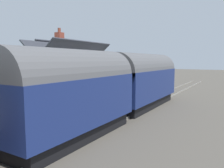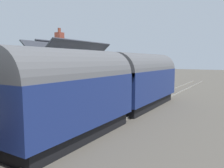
{
  "view_description": "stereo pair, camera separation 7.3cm",
  "coord_description": "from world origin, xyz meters",
  "px_view_note": "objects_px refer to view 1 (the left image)",
  "views": [
    {
      "loc": [
        -15.29,
        -7.95,
        3.8
      ],
      "look_at": [
        0.53,
        1.5,
        1.8
      ],
      "focal_mm": 35.54,
      "sensor_mm": 36.0,
      "label": 1
    },
    {
      "loc": [
        -15.25,
        -8.01,
        3.8
      ],
      "look_at": [
        0.53,
        1.5,
        1.8
      ],
      "focal_mm": 35.54,
      "sensor_mm": 36.0,
      "label": 2
    }
  ],
  "objects_px": {
    "train": "(70,93)",
    "planter_edge_near": "(102,86)",
    "bench_platform_end": "(140,80)",
    "planter_edge_far": "(43,105)",
    "station_sign_board": "(49,91)",
    "station_building": "(71,75)",
    "planter_corner_building": "(126,81)",
    "planter_by_door": "(27,97)",
    "planter_bench_right": "(98,84)",
    "bench_mid_platform": "(6,105)"
  },
  "relations": [
    {
      "from": "train",
      "to": "bench_platform_end",
      "type": "xyz_separation_m",
      "value": [
        17.55,
        4.1,
        -0.94
      ]
    },
    {
      "from": "station_building",
      "to": "planter_edge_far",
      "type": "bearing_deg",
      "value": -151.55
    },
    {
      "from": "station_building",
      "to": "station_sign_board",
      "type": "bearing_deg",
      "value": -150.06
    },
    {
      "from": "train",
      "to": "station_sign_board",
      "type": "relative_size",
      "value": 17.12
    },
    {
      "from": "planter_corner_building",
      "to": "planter_edge_near",
      "type": "xyz_separation_m",
      "value": [
        -5.16,
        0.21,
        -0.05
      ]
    },
    {
      "from": "bench_platform_end",
      "to": "planter_edge_near",
      "type": "bearing_deg",
      "value": 165.2
    },
    {
      "from": "planter_bench_right",
      "to": "planter_by_door",
      "type": "distance_m",
      "value": 11.01
    },
    {
      "from": "planter_bench_right",
      "to": "planter_by_door",
      "type": "xyz_separation_m",
      "value": [
        -10.9,
        -1.52,
        0.12
      ]
    },
    {
      "from": "station_building",
      "to": "planter_bench_right",
      "type": "xyz_separation_m",
      "value": [
        6.02,
        1.17,
        -1.34
      ]
    },
    {
      "from": "station_building",
      "to": "station_sign_board",
      "type": "distance_m",
      "value": 6.41
    },
    {
      "from": "bench_platform_end",
      "to": "planter_corner_building",
      "type": "relative_size",
      "value": 2.16
    },
    {
      "from": "bench_mid_platform",
      "to": "station_sign_board",
      "type": "bearing_deg",
      "value": -42.06
    },
    {
      "from": "planter_corner_building",
      "to": "planter_edge_near",
      "type": "height_order",
      "value": "planter_corner_building"
    },
    {
      "from": "bench_platform_end",
      "to": "station_building",
      "type": "bearing_deg",
      "value": 169.55
    },
    {
      "from": "train",
      "to": "bench_mid_platform",
      "type": "xyz_separation_m",
      "value": [
        -0.41,
        4.46,
        -0.94
      ]
    },
    {
      "from": "planter_edge_far",
      "to": "planter_edge_near",
      "type": "relative_size",
      "value": 0.83
    },
    {
      "from": "planter_corner_building",
      "to": "bench_platform_end",
      "type": "bearing_deg",
      "value": -55.39
    },
    {
      "from": "planter_edge_far",
      "to": "planter_bench_right",
      "type": "height_order",
      "value": "planter_edge_far"
    },
    {
      "from": "train",
      "to": "bench_mid_platform",
      "type": "bearing_deg",
      "value": 95.27
    },
    {
      "from": "planter_corner_building",
      "to": "planter_by_door",
      "type": "bearing_deg",
      "value": 179.2
    },
    {
      "from": "bench_platform_end",
      "to": "planter_bench_right",
      "type": "xyz_separation_m",
      "value": [
        -4.64,
        3.14,
        -0.17
      ]
    },
    {
      "from": "planter_bench_right",
      "to": "bench_mid_platform",
      "type": "bearing_deg",
      "value": -168.24
    },
    {
      "from": "planter_bench_right",
      "to": "planter_corner_building",
      "type": "distance_m",
      "value": 4.05
    },
    {
      "from": "planter_edge_near",
      "to": "bench_mid_platform",
      "type": "bearing_deg",
      "value": -173.93
    },
    {
      "from": "planter_bench_right",
      "to": "planter_corner_building",
      "type": "xyz_separation_m",
      "value": [
        3.67,
        -1.73,
        0.04
      ]
    },
    {
      "from": "train",
      "to": "planter_edge_near",
      "type": "bearing_deg",
      "value": 26.6
    },
    {
      "from": "planter_bench_right",
      "to": "planter_edge_far",
      "type": "bearing_deg",
      "value": -159.7
    },
    {
      "from": "bench_platform_end",
      "to": "station_sign_board",
      "type": "distance_m",
      "value": 16.26
    },
    {
      "from": "bench_platform_end",
      "to": "planter_edge_near",
      "type": "relative_size",
      "value": 1.37
    },
    {
      "from": "planter_bench_right",
      "to": "station_sign_board",
      "type": "distance_m",
      "value": 12.39
    },
    {
      "from": "bench_platform_end",
      "to": "planter_by_door",
      "type": "relative_size",
      "value": 1.86
    },
    {
      "from": "bench_platform_end",
      "to": "planter_edge_far",
      "type": "height_order",
      "value": "bench_platform_end"
    },
    {
      "from": "train",
      "to": "bench_platform_end",
      "type": "relative_size",
      "value": 19.08
    },
    {
      "from": "train",
      "to": "station_sign_board",
      "type": "bearing_deg",
      "value": 64.86
    },
    {
      "from": "bench_platform_end",
      "to": "planter_bench_right",
      "type": "distance_m",
      "value": 5.6
    },
    {
      "from": "planter_by_door",
      "to": "bench_platform_end",
      "type": "bearing_deg",
      "value": -5.92
    },
    {
      "from": "station_building",
      "to": "planter_by_door",
      "type": "bearing_deg",
      "value": -175.85
    },
    {
      "from": "planter_edge_far",
      "to": "planter_bench_right",
      "type": "relative_size",
      "value": 0.79
    },
    {
      "from": "station_building",
      "to": "planter_edge_near",
      "type": "relative_size",
      "value": 7.26
    },
    {
      "from": "planter_bench_right",
      "to": "bench_platform_end",
      "type": "bearing_deg",
      "value": -34.05
    },
    {
      "from": "planter_edge_near",
      "to": "station_sign_board",
      "type": "height_order",
      "value": "station_sign_board"
    },
    {
      "from": "planter_corner_building",
      "to": "planter_edge_near",
      "type": "bearing_deg",
      "value": 177.65
    },
    {
      "from": "station_building",
      "to": "bench_platform_end",
      "type": "xyz_separation_m",
      "value": [
        10.66,
        -1.97,
        -1.17
      ]
    },
    {
      "from": "planter_by_door",
      "to": "planter_corner_building",
      "type": "distance_m",
      "value": 14.57
    },
    {
      "from": "planter_edge_far",
      "to": "planter_bench_right",
      "type": "xyz_separation_m",
      "value": [
        12.18,
        4.51,
        -0.14
      ]
    },
    {
      "from": "planter_edge_near",
      "to": "station_sign_board",
      "type": "xyz_separation_m",
      "value": [
        -10.07,
        -2.85,
        0.9
      ]
    },
    {
      "from": "bench_platform_end",
      "to": "planter_corner_building",
      "type": "xyz_separation_m",
      "value": [
        -0.97,
        1.41,
        -0.13
      ]
    },
    {
      "from": "train",
      "to": "planter_edge_near",
      "type": "height_order",
      "value": "train"
    },
    {
      "from": "planter_edge_far",
      "to": "planter_edge_near",
      "type": "bearing_deg",
      "value": 15.63
    },
    {
      "from": "train",
      "to": "planter_by_door",
      "type": "xyz_separation_m",
      "value": [
        2.01,
        5.71,
        -0.99
      ]
    }
  ]
}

